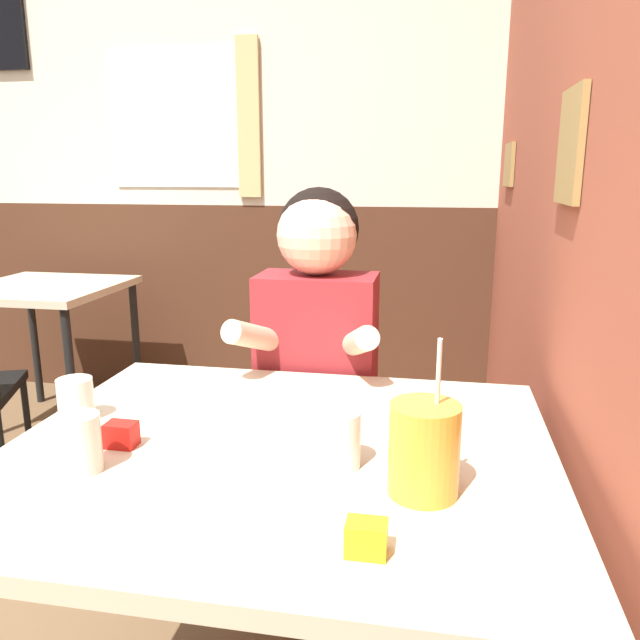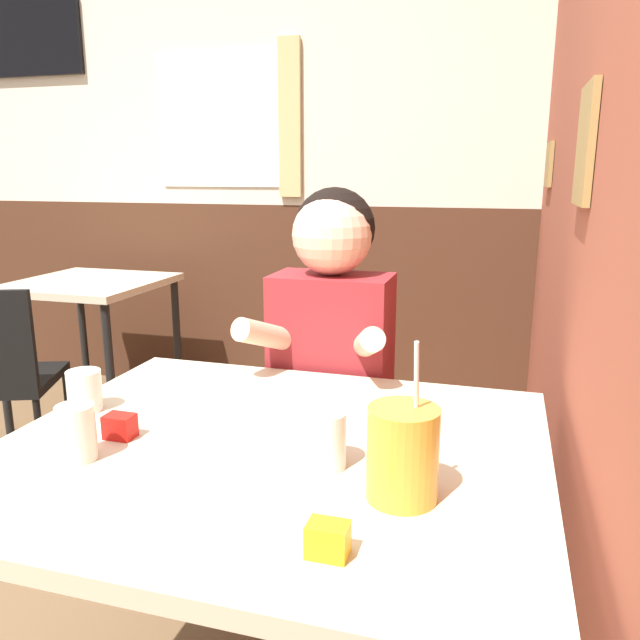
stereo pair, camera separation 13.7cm
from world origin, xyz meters
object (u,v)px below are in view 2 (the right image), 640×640
Objects in this scene: main_table at (271,470)px; background_table at (91,298)px; person_seated at (331,381)px; cocktail_pitcher at (403,454)px.

background_table is at bearing 135.25° from main_table.
main_table is at bearing -86.72° from person_seated.
person_seated is 0.81m from cocktail_pitcher.
background_table is 1.83m from person_seated.
background_table is at bearing 137.67° from cocktail_pitcher.
person_seated is 4.41× the size of cocktail_pitcher.
cocktail_pitcher reaches higher than main_table.
main_table and background_table have the same top height.
person_seated reaches higher than main_table.
background_table is 0.60× the size of person_seated.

